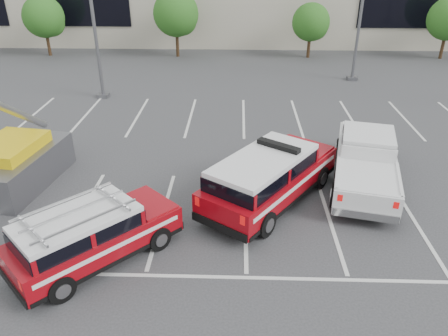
{
  "coord_description": "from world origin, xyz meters",
  "views": [
    {
      "loc": [
        -0.3,
        -11.78,
        7.94
      ],
      "look_at": [
        -0.74,
        1.42,
        1.05
      ],
      "focal_mm": 35.0,
      "sensor_mm": 36.0,
      "label": 1
    }
  ],
  "objects_px": {
    "tree_left": "(45,18)",
    "white_pickup": "(365,165)",
    "tree_mid_left": "(177,15)",
    "light_pole_left": "(91,1)",
    "ladder_suv": "(93,238)",
    "utility_rig": "(9,165)",
    "tree_mid_right": "(312,23)",
    "fire_chief_suv": "(269,180)"
  },
  "relations": [
    {
      "from": "tree_mid_left",
      "to": "fire_chief_suv",
      "type": "relative_size",
      "value": 0.83
    },
    {
      "from": "tree_mid_left",
      "to": "tree_mid_right",
      "type": "distance_m",
      "value": 10.01
    },
    {
      "from": "ladder_suv",
      "to": "utility_rig",
      "type": "distance_m",
      "value": 6.01
    },
    {
      "from": "tree_mid_left",
      "to": "fire_chief_suv",
      "type": "height_order",
      "value": "tree_mid_left"
    },
    {
      "from": "light_pole_left",
      "to": "tree_left",
      "type": "bearing_deg",
      "value": 124.52
    },
    {
      "from": "tree_mid_left",
      "to": "fire_chief_suv",
      "type": "xyz_separation_m",
      "value": [
        5.7,
        -21.03,
        -2.22
      ]
    },
    {
      "from": "fire_chief_suv",
      "to": "light_pole_left",
      "type": "bearing_deg",
      "value": 164.04
    },
    {
      "from": "tree_left",
      "to": "white_pickup",
      "type": "height_order",
      "value": "tree_left"
    },
    {
      "from": "tree_mid_right",
      "to": "white_pickup",
      "type": "xyz_separation_m",
      "value": [
        -0.74,
        -19.6,
        -1.78
      ]
    },
    {
      "from": "tree_left",
      "to": "utility_rig",
      "type": "distance_m",
      "value": 21.19
    },
    {
      "from": "utility_rig",
      "to": "white_pickup",
      "type": "bearing_deg",
      "value": 10.77
    },
    {
      "from": "tree_mid_right",
      "to": "white_pickup",
      "type": "distance_m",
      "value": 19.69
    },
    {
      "from": "tree_mid_right",
      "to": "ladder_suv",
      "type": "xyz_separation_m",
      "value": [
        -9.3,
        -24.28,
        -1.77
      ]
    },
    {
      "from": "tree_mid_right",
      "to": "utility_rig",
      "type": "xyz_separation_m",
      "value": [
        -13.63,
        -20.11,
        -1.75
      ]
    },
    {
      "from": "ladder_suv",
      "to": "tree_mid_right",
      "type": "bearing_deg",
      "value": 113.3
    },
    {
      "from": "tree_left",
      "to": "fire_chief_suv",
      "type": "bearing_deg",
      "value": -53.25
    },
    {
      "from": "tree_mid_left",
      "to": "light_pole_left",
      "type": "distance_m",
      "value": 10.73
    },
    {
      "from": "ladder_suv",
      "to": "white_pickup",
      "type": "bearing_deg",
      "value": 72.94
    },
    {
      "from": "light_pole_left",
      "to": "ladder_suv",
      "type": "bearing_deg",
      "value": -75.09
    },
    {
      "from": "tree_mid_right",
      "to": "fire_chief_suv",
      "type": "height_order",
      "value": "tree_mid_right"
    },
    {
      "from": "light_pole_left",
      "to": "white_pickup",
      "type": "bearing_deg",
      "value": -37.71
    },
    {
      "from": "utility_rig",
      "to": "tree_mid_right",
      "type": "bearing_deg",
      "value": 64.37
    },
    {
      "from": "tree_left",
      "to": "tree_mid_left",
      "type": "distance_m",
      "value": 10.0
    },
    {
      "from": "fire_chief_suv",
      "to": "utility_rig",
      "type": "bearing_deg",
      "value": -150.28
    },
    {
      "from": "tree_left",
      "to": "white_pickup",
      "type": "bearing_deg",
      "value": -45.49
    },
    {
      "from": "tree_left",
      "to": "light_pole_left",
      "type": "relative_size",
      "value": 0.43
    },
    {
      "from": "light_pole_left",
      "to": "tree_mid_right",
      "type": "bearing_deg",
      "value": 37.5
    },
    {
      "from": "fire_chief_suv",
      "to": "white_pickup",
      "type": "xyz_separation_m",
      "value": [
        3.56,
        1.43,
        -0.1
      ]
    },
    {
      "from": "fire_chief_suv",
      "to": "ladder_suv",
      "type": "xyz_separation_m",
      "value": [
        -5.0,
        -3.25,
        -0.09
      ]
    },
    {
      "from": "tree_mid_left",
      "to": "utility_rig",
      "type": "bearing_deg",
      "value": -100.24
    },
    {
      "from": "fire_chief_suv",
      "to": "white_pickup",
      "type": "distance_m",
      "value": 3.84
    },
    {
      "from": "tree_mid_left",
      "to": "light_pole_left",
      "type": "height_order",
      "value": "light_pole_left"
    },
    {
      "from": "tree_left",
      "to": "white_pickup",
      "type": "xyz_separation_m",
      "value": [
        19.26,
        -19.6,
        -2.05
      ]
    },
    {
      "from": "fire_chief_suv",
      "to": "white_pickup",
      "type": "bearing_deg",
      "value": 57.27
    },
    {
      "from": "tree_left",
      "to": "light_pole_left",
      "type": "distance_m",
      "value": 12.43
    },
    {
      "from": "utility_rig",
      "to": "ladder_suv",
      "type": "bearing_deg",
      "value": -35.45
    },
    {
      "from": "fire_chief_suv",
      "to": "white_pickup",
      "type": "relative_size",
      "value": 0.94
    },
    {
      "from": "light_pole_left",
      "to": "ladder_suv",
      "type": "relative_size",
      "value": 2.24
    },
    {
      "from": "light_pole_left",
      "to": "utility_rig",
      "type": "xyz_separation_m",
      "value": [
        -0.54,
        -10.06,
        -4.44
      ]
    },
    {
      "from": "tree_mid_right",
      "to": "ladder_suv",
      "type": "height_order",
      "value": "tree_mid_right"
    },
    {
      "from": "tree_mid_right",
      "to": "utility_rig",
      "type": "relative_size",
      "value": 0.87
    },
    {
      "from": "light_pole_left",
      "to": "utility_rig",
      "type": "height_order",
      "value": "light_pole_left"
    }
  ]
}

